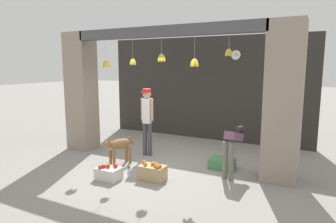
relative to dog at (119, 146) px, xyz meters
The scene contains 13 objects.
ground_plane 1.06m from the dog, 27.21° to the left, with size 60.00×60.00×0.00m, color gray.
shop_back_wall 3.69m from the dog, 75.98° to the left, with size 6.58×0.12×3.21m, color #2D2B28.
shop_pillar_left 2.25m from the dog, 157.63° to the left, with size 0.70×0.60×3.21m, color gray.
shop_pillar_right 3.75m from the dog, 11.92° to the left, with size 0.70×0.60×3.21m, color gray.
storefront_awning 2.77m from the dog, 33.67° to the left, with size 4.68×0.27×0.95m.
dog is the anchor object (origin of this frame).
shopkeeper 1.13m from the dog, 77.83° to the left, with size 0.34×0.29×1.74m.
worker_stooping 2.63m from the dog, 11.04° to the left, with size 0.30×0.79×1.03m.
fruit_crate_oranges 1.29m from the dog, 20.85° to the right, with size 0.54×0.33×0.37m.
fruit_crate_apples 0.96m from the dog, 67.54° to the right, with size 0.49×0.35×0.32m.
produce_box_green 2.43m from the dog, 21.21° to the left, with size 0.55×0.42×0.23m, color #42844C.
water_bottle 0.96m from the dog, 40.41° to the right, with size 0.07×0.07×0.23m.
wall_clock 4.37m from the dog, 61.20° to the left, with size 0.30×0.03×0.30m.
Camera 1 is at (3.31, -5.97, 2.34)m, focal length 32.00 mm.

